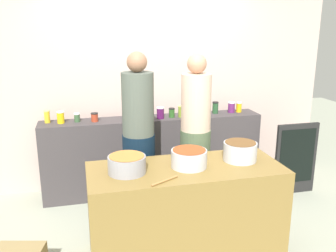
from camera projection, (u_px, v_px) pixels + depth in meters
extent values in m
plane|color=#999E8B|center=(176.00, 235.00, 3.71)|extent=(12.00, 12.00, 0.00)
cube|color=#B79F95|center=(147.00, 69.00, 4.67)|extent=(4.80, 0.12, 3.00)
cube|color=#3A3537|center=(154.00, 155.00, 4.61)|extent=(2.70, 0.36, 0.95)
cube|color=brown|center=(185.00, 211.00, 3.31)|extent=(1.70, 0.70, 0.85)
cylinder|color=gold|center=(47.00, 117.00, 4.24)|extent=(0.06, 0.06, 0.13)
cylinder|color=#D6C666|center=(47.00, 111.00, 4.22)|extent=(0.07, 0.07, 0.01)
cylinder|color=gold|center=(61.00, 118.00, 4.22)|extent=(0.08, 0.08, 0.13)
cylinder|color=silver|center=(60.00, 112.00, 4.20)|extent=(0.09, 0.09, 0.01)
cylinder|color=#335332|center=(77.00, 118.00, 4.28)|extent=(0.07, 0.07, 0.09)
cylinder|color=silver|center=(77.00, 114.00, 4.27)|extent=(0.07, 0.07, 0.01)
cylinder|color=#9B3620|center=(95.00, 118.00, 4.30)|extent=(0.08, 0.08, 0.09)
cylinder|color=black|center=(94.00, 113.00, 4.28)|extent=(0.08, 0.08, 0.01)
cylinder|color=#4A2744|center=(129.00, 114.00, 4.41)|extent=(0.08, 0.08, 0.11)
cylinder|color=silver|center=(129.00, 109.00, 4.39)|extent=(0.09, 0.09, 0.02)
cylinder|color=#BD330C|center=(137.00, 113.00, 4.49)|extent=(0.08, 0.08, 0.10)
cylinder|color=#D6C666|center=(137.00, 109.00, 4.48)|extent=(0.09, 0.09, 0.01)
cylinder|color=#5B2A49|center=(146.00, 113.00, 4.46)|extent=(0.07, 0.07, 0.11)
cylinder|color=black|center=(146.00, 108.00, 4.44)|extent=(0.08, 0.08, 0.02)
cylinder|color=#491446|center=(160.00, 113.00, 4.43)|extent=(0.09, 0.09, 0.13)
cylinder|color=silver|center=(160.00, 108.00, 4.41)|extent=(0.09, 0.09, 0.01)
cylinder|color=#295522|center=(172.00, 113.00, 4.49)|extent=(0.07, 0.07, 0.10)
cylinder|color=black|center=(172.00, 109.00, 4.47)|extent=(0.07, 0.07, 0.01)
cylinder|color=olive|center=(181.00, 112.00, 4.50)|extent=(0.08, 0.08, 0.13)
cylinder|color=#D6C666|center=(181.00, 106.00, 4.48)|extent=(0.08, 0.08, 0.01)
cylinder|color=brown|center=(195.00, 112.00, 4.52)|extent=(0.07, 0.07, 0.13)
cylinder|color=black|center=(195.00, 106.00, 4.50)|extent=(0.07, 0.07, 0.01)
cylinder|color=#234628|center=(215.00, 108.00, 4.69)|extent=(0.07, 0.07, 0.13)
cylinder|color=black|center=(216.00, 102.00, 4.67)|extent=(0.08, 0.08, 0.02)
cylinder|color=#59215A|center=(231.00, 108.00, 4.74)|extent=(0.09, 0.09, 0.12)
cylinder|color=silver|center=(232.00, 102.00, 4.72)|extent=(0.09, 0.09, 0.01)
cylinder|color=gold|center=(239.00, 108.00, 4.76)|extent=(0.07, 0.07, 0.12)
cylinder|color=silver|center=(239.00, 103.00, 4.75)|extent=(0.07, 0.07, 0.01)
cylinder|color=gray|center=(127.00, 164.00, 3.06)|extent=(0.32, 0.32, 0.14)
cylinder|color=#AC6E31|center=(127.00, 156.00, 3.04)|extent=(0.29, 0.29, 0.00)
cylinder|color=#B7B7BC|center=(189.00, 158.00, 3.19)|extent=(0.31, 0.31, 0.15)
cylinder|color=brown|center=(189.00, 150.00, 3.17)|extent=(0.29, 0.29, 0.00)
cylinder|color=#B7B7BC|center=(240.00, 151.00, 3.35)|extent=(0.30, 0.30, 0.17)
cylinder|color=brown|center=(240.00, 142.00, 3.32)|extent=(0.28, 0.28, 0.00)
cylinder|color=#9E703D|center=(165.00, 181.00, 2.90)|extent=(0.25, 0.15, 0.02)
cylinder|color=black|center=(140.00, 181.00, 3.76)|extent=(0.32, 0.32, 1.00)
cylinder|color=#495249|center=(138.00, 104.00, 3.55)|extent=(0.31, 0.31, 0.61)
sphere|color=#8C6047|center=(137.00, 62.00, 3.44)|extent=(0.19, 0.19, 0.19)
cylinder|color=#4D5F42|center=(195.00, 172.00, 4.04)|extent=(0.33, 0.33, 0.97)
cylinder|color=#CFAF96|center=(196.00, 102.00, 3.83)|extent=(0.31, 0.31, 0.59)
sphere|color=tan|center=(197.00, 64.00, 3.73)|extent=(0.20, 0.20, 0.20)
cube|color=black|center=(296.00, 159.00, 4.54)|extent=(0.55, 0.04, 0.90)
cube|color=black|center=(297.00, 156.00, 4.51)|extent=(0.47, 0.01, 0.68)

